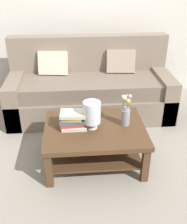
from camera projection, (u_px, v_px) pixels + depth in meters
ground_plane at (100, 146)px, 3.23m from camera, size 10.00×10.00×0.00m
back_wall at (90, 8)px, 4.01m from camera, size 6.40×0.12×2.70m
couch at (90, 89)px, 3.81m from camera, size 2.25×0.90×1.06m
coffee_table at (95, 137)px, 2.84m from camera, size 1.05×0.81×0.43m
book_stack_main at (73, 120)px, 2.76m from camera, size 0.31×0.22×0.17m
glass_hurricane_vase at (92, 113)px, 2.70m from camera, size 0.18×0.18×0.30m
flower_pitcher at (126, 112)px, 2.76m from camera, size 0.11×0.11×0.35m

